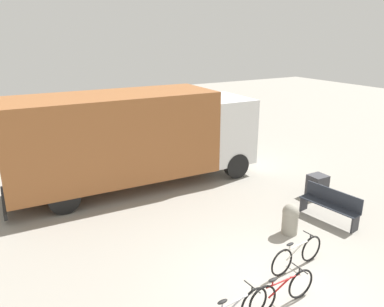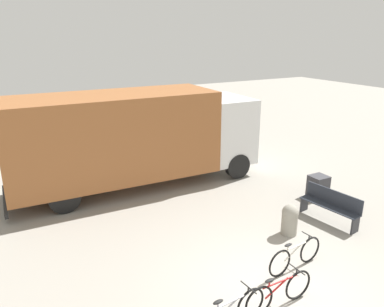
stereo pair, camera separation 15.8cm
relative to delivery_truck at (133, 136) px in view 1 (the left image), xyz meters
name	(u,v)px [view 1 (the left image)]	position (x,y,z in m)	size (l,w,h in m)	color
ground_plane	(281,292)	(0.51, -7.07, -1.85)	(60.00, 60.00, 0.00)	gray
delivery_truck	(133,136)	(0.00, 0.00, 0.00)	(8.89, 2.77, 3.34)	#99592D
park_bench	(331,204)	(3.97, -5.32, -1.33)	(0.64, 1.83, 0.93)	#282D38
bicycle_middle	(282,291)	(0.20, -7.40, -1.49)	(1.68, 0.44, 0.75)	black
bicycle_far	(297,255)	(1.39, -6.60, -1.49)	(1.67, 0.44, 0.75)	black
bollard_near_bench	(290,218)	(2.39, -5.33, -1.38)	(0.45, 0.45, 0.87)	gray
utility_box	(317,185)	(4.97, -3.91, -1.48)	(0.57, 0.53, 0.73)	#38383D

